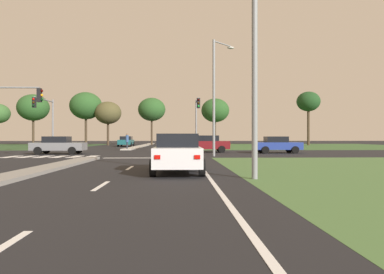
{
  "coord_description": "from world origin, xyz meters",
  "views": [
    {
      "loc": [
        5.79,
        -1.26,
        1.44
      ],
      "look_at": [
        7.05,
        33.78,
        1.44
      ],
      "focal_mm": 33.06,
      "sensor_mm": 36.0,
      "label": 1
    }
  ],
  "objects_px": {
    "car_teal_near": "(126,141)",
    "pedestrian_at_median": "(127,139)",
    "traffic_signal_far_left": "(46,114)",
    "car_white_third": "(178,153)",
    "treeline_seventh": "(308,102)",
    "street_lamp_near": "(251,36)",
    "treeline_fourth": "(108,113)",
    "car_grey_fourth": "(58,145)",
    "car_blue_second": "(277,145)",
    "car_maroon_fifth": "(206,144)",
    "treeline_third": "(86,106)",
    "treeline_second": "(33,108)",
    "treeline_sixth": "(215,110)",
    "traffic_signal_near_left": "(6,107)",
    "street_lamp_second": "(216,91)",
    "traffic_signal_far_right": "(197,114)",
    "treeline_fifth": "(152,110)"
  },
  "relations": [
    {
      "from": "treeline_sixth",
      "to": "traffic_signal_far_left",
      "type": "bearing_deg",
      "value": -125.42
    },
    {
      "from": "traffic_signal_near_left",
      "to": "street_lamp_second",
      "type": "distance_m",
      "value": 14.77
    },
    {
      "from": "car_teal_near",
      "to": "treeline_fifth",
      "type": "relative_size",
      "value": 0.55
    },
    {
      "from": "car_white_third",
      "to": "treeline_seventh",
      "type": "xyz_separation_m",
      "value": [
        22.52,
        46.37,
        6.73
      ]
    },
    {
      "from": "traffic_signal_far_left",
      "to": "traffic_signal_far_right",
      "type": "xyz_separation_m",
      "value": [
        15.2,
        0.13,
        -0.0
      ]
    },
    {
      "from": "street_lamp_near",
      "to": "treeline_fourth",
      "type": "xyz_separation_m",
      "value": [
        -14.7,
        48.76,
        0.6
      ]
    },
    {
      "from": "car_teal_near",
      "to": "treeline_third",
      "type": "distance_m",
      "value": 12.85
    },
    {
      "from": "traffic_signal_far_right",
      "to": "treeline_third",
      "type": "xyz_separation_m",
      "value": [
        -17.97,
        25.59,
        3.07
      ]
    },
    {
      "from": "street_lamp_near",
      "to": "treeline_third",
      "type": "height_order",
      "value": "treeline_third"
    },
    {
      "from": "traffic_signal_far_left",
      "to": "pedestrian_at_median",
      "type": "distance_m",
      "value": 8.74
    },
    {
      "from": "car_teal_near",
      "to": "car_blue_second",
      "type": "relative_size",
      "value": 1.1
    },
    {
      "from": "traffic_signal_far_right",
      "to": "treeline_seventh",
      "type": "relative_size",
      "value": 0.58
    },
    {
      "from": "traffic_signal_far_right",
      "to": "street_lamp_near",
      "type": "relative_size",
      "value": 0.62
    },
    {
      "from": "pedestrian_at_median",
      "to": "car_teal_near",
      "type": "bearing_deg",
      "value": -9.41
    },
    {
      "from": "treeline_seventh",
      "to": "traffic_signal_far_right",
      "type": "bearing_deg",
      "value": -130.09
    },
    {
      "from": "car_teal_near",
      "to": "street_lamp_near",
      "type": "relative_size",
      "value": 0.52
    },
    {
      "from": "car_grey_fourth",
      "to": "car_blue_second",
      "type": "bearing_deg",
      "value": 93.24
    },
    {
      "from": "car_grey_fourth",
      "to": "traffic_signal_near_left",
      "type": "distance_m",
      "value": 6.36
    },
    {
      "from": "traffic_signal_near_left",
      "to": "treeline_seventh",
      "type": "xyz_separation_m",
      "value": [
        34.32,
        35.95,
        4.03
      ]
    },
    {
      "from": "car_teal_near",
      "to": "traffic_signal_far_left",
      "type": "height_order",
      "value": "traffic_signal_far_left"
    },
    {
      "from": "car_blue_second",
      "to": "car_white_third",
      "type": "bearing_deg",
      "value": -27.41
    },
    {
      "from": "car_blue_second",
      "to": "pedestrian_at_median",
      "type": "relative_size",
      "value": 2.42
    },
    {
      "from": "treeline_second",
      "to": "car_blue_second",
      "type": "bearing_deg",
      "value": -41.97
    },
    {
      "from": "treeline_fifth",
      "to": "treeline_seventh",
      "type": "distance_m",
      "value": 27.42
    },
    {
      "from": "street_lamp_near",
      "to": "treeline_second",
      "type": "xyz_separation_m",
      "value": [
        -27.64,
        49.54,
        1.54
      ]
    },
    {
      "from": "traffic_signal_far_right",
      "to": "car_blue_second",
      "type": "bearing_deg",
      "value": -34.96
    },
    {
      "from": "treeline_fourth",
      "to": "car_teal_near",
      "type": "bearing_deg",
      "value": -59.91
    },
    {
      "from": "treeline_second",
      "to": "treeline_third",
      "type": "height_order",
      "value": "treeline_third"
    },
    {
      "from": "treeline_third",
      "to": "car_teal_near",
      "type": "bearing_deg",
      "value": -44.34
    },
    {
      "from": "car_grey_fourth",
      "to": "treeline_third",
      "type": "xyz_separation_m",
      "value": [
        -5.96,
        31.51,
        6.06
      ]
    },
    {
      "from": "car_grey_fourth",
      "to": "treeline_sixth",
      "type": "relative_size",
      "value": 0.52
    },
    {
      "from": "traffic_signal_far_left",
      "to": "car_teal_near",
      "type": "bearing_deg",
      "value": 73.27
    },
    {
      "from": "car_white_third",
      "to": "car_maroon_fifth",
      "type": "bearing_deg",
      "value": 82.12
    },
    {
      "from": "treeline_fourth",
      "to": "traffic_signal_far_right",
      "type": "bearing_deg",
      "value": -60.56
    },
    {
      "from": "treeline_second",
      "to": "treeline_sixth",
      "type": "relative_size",
      "value": 1.04
    },
    {
      "from": "traffic_signal_far_left",
      "to": "treeline_fifth",
      "type": "bearing_deg",
      "value": 72.19
    },
    {
      "from": "car_teal_near",
      "to": "pedestrian_at_median",
      "type": "relative_size",
      "value": 2.66
    },
    {
      "from": "car_white_third",
      "to": "treeline_sixth",
      "type": "distance_m",
      "value": 50.45
    },
    {
      "from": "car_grey_fourth",
      "to": "traffic_signal_far_right",
      "type": "relative_size",
      "value": 0.8
    },
    {
      "from": "street_lamp_second",
      "to": "treeline_second",
      "type": "distance_m",
      "value": 45.02
    },
    {
      "from": "car_maroon_fifth",
      "to": "pedestrian_at_median",
      "type": "distance_m",
      "value": 10.43
    },
    {
      "from": "car_maroon_fifth",
      "to": "treeline_third",
      "type": "xyz_separation_m",
      "value": [
        -18.71,
        28.53,
        6.02
      ]
    },
    {
      "from": "car_grey_fourth",
      "to": "traffic_signal_near_left",
      "type": "bearing_deg",
      "value": -16.83
    },
    {
      "from": "car_teal_near",
      "to": "car_grey_fourth",
      "type": "relative_size",
      "value": 1.04
    },
    {
      "from": "car_white_third",
      "to": "treeline_third",
      "type": "xyz_separation_m",
      "value": [
        -16.1,
        47.42,
        6.02
      ]
    },
    {
      "from": "treeline_second",
      "to": "treeline_fourth",
      "type": "relative_size",
      "value": 1.17
    },
    {
      "from": "street_lamp_second",
      "to": "car_grey_fourth",
      "type": "bearing_deg",
      "value": 163.86
    },
    {
      "from": "car_white_third",
      "to": "traffic_signal_near_left",
      "type": "height_order",
      "value": "traffic_signal_near_left"
    },
    {
      "from": "car_grey_fourth",
      "to": "street_lamp_near",
      "type": "bearing_deg",
      "value": 35.2
    },
    {
      "from": "car_grey_fourth",
      "to": "pedestrian_at_median",
      "type": "xyz_separation_m",
      "value": [
        4.42,
        9.24,
        0.41
      ]
    }
  ]
}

